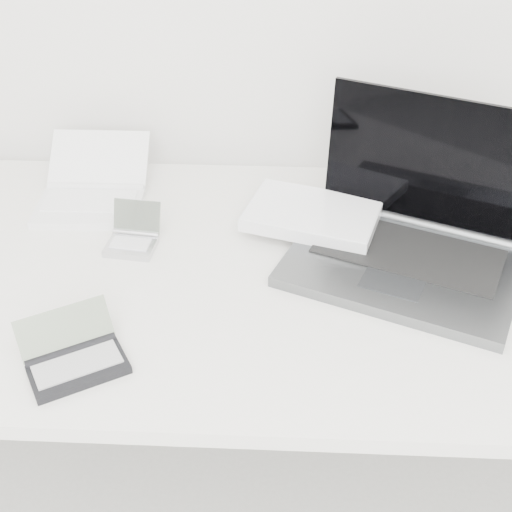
{
  "coord_description": "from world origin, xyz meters",
  "views": [
    {
      "loc": [
        0.02,
        0.47,
        1.55
      ],
      "look_at": [
        -0.03,
        1.51,
        0.79
      ],
      "focal_mm": 50.0,
      "sensor_mm": 36.0,
      "label": 1
    }
  ],
  "objects_px": {
    "palmtop_charcoal": "(75,359)",
    "laptop_large": "(388,231)",
    "netbook_open_white": "(92,193)",
    "desk": "(272,288)"
  },
  "relations": [
    {
      "from": "palmtop_charcoal",
      "to": "laptop_large",
      "type": "bearing_deg",
      "value": 2.58
    },
    {
      "from": "laptop_large",
      "to": "palmtop_charcoal",
      "type": "bearing_deg",
      "value": -124.96
    },
    {
      "from": "netbook_open_white",
      "to": "desk",
      "type": "bearing_deg",
      "value": -30.1
    },
    {
      "from": "laptop_large",
      "to": "palmtop_charcoal",
      "type": "xyz_separation_m",
      "value": [
        -0.53,
        -0.34,
        -0.03
      ]
    },
    {
      "from": "laptop_large",
      "to": "netbook_open_white",
      "type": "bearing_deg",
      "value": -171.9
    },
    {
      "from": "desk",
      "to": "palmtop_charcoal",
      "type": "xyz_separation_m",
      "value": [
        -0.31,
        -0.27,
        0.06
      ]
    },
    {
      "from": "laptop_large",
      "to": "desk",
      "type": "bearing_deg",
      "value": -140.18
    },
    {
      "from": "desk",
      "to": "laptop_large",
      "type": "xyz_separation_m",
      "value": [
        0.22,
        0.07,
        0.09
      ]
    },
    {
      "from": "laptop_large",
      "to": "palmtop_charcoal",
      "type": "height_order",
      "value": "laptop_large"
    },
    {
      "from": "desk",
      "to": "palmtop_charcoal",
      "type": "height_order",
      "value": "palmtop_charcoal"
    }
  ]
}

